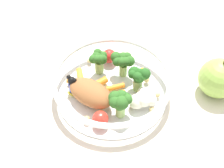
# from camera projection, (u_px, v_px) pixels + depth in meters

# --- Properties ---
(ground_plane) EXTENTS (2.40, 2.40, 0.00)m
(ground_plane) POSITION_uv_depth(u_px,v_px,m) (107.00, 89.00, 0.60)
(ground_plane) COLOR silver
(food_container) EXTENTS (0.22, 0.22, 0.06)m
(food_container) POSITION_uv_depth(u_px,v_px,m) (112.00, 85.00, 0.57)
(food_container) COLOR white
(food_container) RESTS_ON ground_plane
(loose_apple) EXTENTS (0.07, 0.07, 0.08)m
(loose_apple) POSITION_uv_depth(u_px,v_px,m) (219.00, 78.00, 0.57)
(loose_apple) COLOR #8CB74C
(loose_apple) RESTS_ON ground_plane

